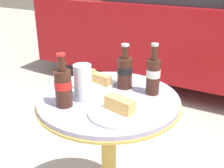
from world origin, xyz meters
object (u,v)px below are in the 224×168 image
object	(u,v)px
cola_bottle_left	(125,71)
lunch_plate_near	(120,110)
drinking_glass	(83,84)
cola_bottle_center	(63,86)
cola_bottle_right	(153,75)
lunch_plate_far	(93,79)
bistro_table	(109,129)

from	to	relation	value
cola_bottle_left	lunch_plate_near	size ratio (longest dim) A/B	0.83
drinking_glass	cola_bottle_center	bearing A→B (deg)	-111.83
cola_bottle_right	cola_bottle_center	xyz separation A→B (m)	(-0.28, -0.29, -0.00)
drinking_glass	lunch_plate_far	size ratio (longest dim) A/B	0.69
bistro_table	lunch_plate_near	size ratio (longest dim) A/B	2.82
lunch_plate_near	cola_bottle_center	bearing A→B (deg)	-167.38
cola_bottle_right	lunch_plate_near	size ratio (longest dim) A/B	0.91
cola_bottle_right	lunch_plate_near	world-z (taller)	cola_bottle_right
cola_bottle_left	cola_bottle_right	size ratio (longest dim) A/B	0.91
cola_bottle_center	lunch_plate_far	xyz separation A→B (m)	(-0.03, 0.26, -0.07)
cola_bottle_right	cola_bottle_center	size ratio (longest dim) A/B	1.03
cola_bottle_left	cola_bottle_center	xyz separation A→B (m)	(-0.13, -0.29, 0.01)
cola_bottle_right	lunch_plate_far	world-z (taller)	cola_bottle_right
bistro_table	drinking_glass	xyz separation A→B (m)	(-0.08, -0.07, 0.24)
bistro_table	lunch_plate_far	world-z (taller)	lunch_plate_far
cola_bottle_right	drinking_glass	distance (m)	0.31
cola_bottle_center	lunch_plate_far	size ratio (longest dim) A/B	0.98
bistro_table	cola_bottle_left	size ratio (longest dim) A/B	3.40
bistro_table	cola_bottle_center	size ratio (longest dim) A/B	3.21
cola_bottle_left	cola_bottle_center	bearing A→B (deg)	-114.85
cola_bottle_right	bistro_table	bearing A→B (deg)	-140.47
lunch_plate_near	cola_bottle_left	bearing A→B (deg)	112.99
drinking_glass	lunch_plate_near	size ratio (longest dim) A/B	0.61
cola_bottle_right	lunch_plate_far	size ratio (longest dim) A/B	1.02
bistro_table	cola_bottle_left	xyz separation A→B (m)	(0.01, 0.13, 0.25)
cola_bottle_right	drinking_glass	xyz separation A→B (m)	(-0.24, -0.20, -0.02)
cola_bottle_right	lunch_plate_far	bearing A→B (deg)	-174.59
cola_bottle_left	lunch_plate_near	distance (m)	0.27
lunch_plate_near	lunch_plate_far	xyz separation A→B (m)	(-0.26, 0.21, 0.00)
cola_bottle_left	bistro_table	bearing A→B (deg)	-96.58
cola_bottle_center	lunch_plate_far	distance (m)	0.27
bistro_table	lunch_plate_far	size ratio (longest dim) A/B	3.16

